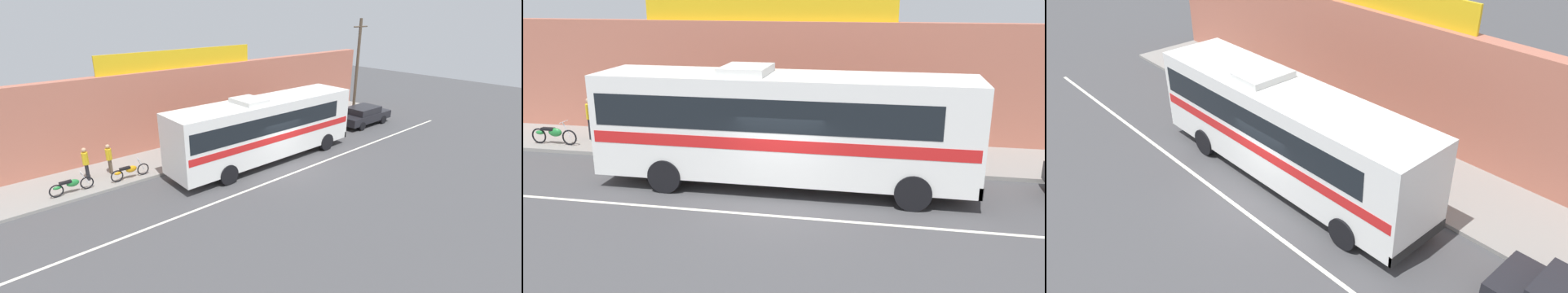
% 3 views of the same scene
% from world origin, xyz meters
% --- Properties ---
extents(ground_plane, '(70.00, 70.00, 0.00)m').
position_xyz_m(ground_plane, '(0.00, 0.00, 0.00)').
color(ground_plane, '#444447').
extents(sidewalk_slab, '(30.00, 3.60, 0.14)m').
position_xyz_m(sidewalk_slab, '(0.00, 5.20, 0.07)').
color(sidewalk_slab, gray).
rests_on(sidewalk_slab, ground_plane).
extents(storefront_facade, '(30.00, 0.70, 4.80)m').
position_xyz_m(storefront_facade, '(0.00, 7.35, 2.40)').
color(storefront_facade, '#B26651').
rests_on(storefront_facade, ground_plane).
extents(storefront_billboard, '(10.29, 0.12, 1.10)m').
position_xyz_m(storefront_billboard, '(-1.94, 7.35, 5.35)').
color(storefront_billboard, gold).
rests_on(storefront_billboard, storefront_facade).
extents(road_center_stripe, '(30.00, 0.14, 0.01)m').
position_xyz_m(road_center_stripe, '(0.00, -0.80, 0.00)').
color(road_center_stripe, silver).
rests_on(road_center_stripe, ground_plane).
extents(intercity_bus, '(11.54, 2.67, 3.78)m').
position_xyz_m(intercity_bus, '(-0.22, 1.55, 2.07)').
color(intercity_bus, white).
rests_on(intercity_bus, ground_plane).
extents(parked_car, '(4.60, 1.90, 1.37)m').
position_xyz_m(parked_car, '(10.06, 2.07, 0.74)').
color(parked_car, black).
rests_on(parked_car, ground_plane).
extents(utility_pole, '(1.60, 0.22, 7.40)m').
position_xyz_m(utility_pole, '(11.39, 3.95, 3.97)').
color(utility_pole, brown).
rests_on(utility_pole, sidewalk_slab).
extents(motorcycle_purple, '(1.94, 0.56, 0.94)m').
position_xyz_m(motorcycle_purple, '(-9.86, 4.08, 0.57)').
color(motorcycle_purple, black).
rests_on(motorcycle_purple, sidewalk_slab).
extents(motorcycle_orange, '(1.96, 0.56, 0.94)m').
position_xyz_m(motorcycle_orange, '(-7.17, 3.88, 0.57)').
color(motorcycle_orange, black).
rests_on(motorcycle_orange, sidewalk_slab).
extents(pedestrian_near_shop, '(0.30, 0.48, 1.70)m').
position_xyz_m(pedestrian_near_shop, '(-8.82, 5.11, 1.13)').
color(pedestrian_near_shop, black).
rests_on(pedestrian_near_shop, sidewalk_slab).
extents(pedestrian_by_curb, '(0.30, 0.48, 1.73)m').
position_xyz_m(pedestrian_by_curb, '(-0.88, 4.55, 1.15)').
color(pedestrian_by_curb, brown).
rests_on(pedestrian_by_curb, sidewalk_slab).
extents(pedestrian_far_right, '(0.30, 0.48, 1.62)m').
position_xyz_m(pedestrian_far_right, '(-7.69, 5.10, 1.07)').
color(pedestrian_far_right, brown).
rests_on(pedestrian_far_right, sidewalk_slab).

